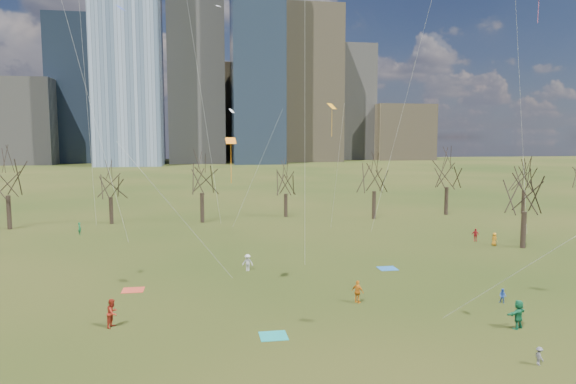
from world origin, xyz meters
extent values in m
plane|color=black|center=(0.00, 0.00, 0.00)|extent=(500.00, 500.00, 0.00)
cube|color=slate|center=(-35.00, 190.00, 59.00)|extent=(26.00, 26.00, 118.00)
cube|color=slate|center=(-8.00, 205.00, 47.50)|extent=(24.00, 24.00, 95.00)
cube|color=#384C66|center=(18.00, 195.00, 52.50)|extent=(22.00, 22.00, 105.00)
cube|color=#726347|center=(45.00, 215.00, 36.00)|extent=(28.00, 28.00, 72.00)
cube|color=#384C66|center=(-60.00, 220.00, 32.50)|extent=(25.00, 25.00, 65.00)
cube|color=slate|center=(70.00, 230.00, 29.00)|extent=(22.00, 22.00, 58.00)
cube|color=#726347|center=(5.00, 240.00, 24.00)|extent=(30.00, 30.00, 48.00)
cube|color=slate|center=(-85.00, 210.00, 18.00)|extent=(35.00, 30.00, 36.00)
cube|color=#726347|center=(95.00, 225.00, 14.00)|extent=(30.00, 28.00, 28.00)
cylinder|color=black|center=(-31.00, 39.00, 2.14)|extent=(0.55, 0.55, 4.28)
cylinder|color=black|center=(-19.00, 41.00, 1.80)|extent=(0.52, 0.52, 3.60)
cylinder|color=black|center=(-7.00, 40.00, 2.02)|extent=(0.54, 0.54, 4.05)
cylinder|color=black|center=(5.00, 43.00, 1.69)|extent=(0.51, 0.51, 3.38)
cylinder|color=black|center=(17.00, 39.00, 1.98)|extent=(0.54, 0.54, 3.96)
cylinder|color=black|center=(29.00, 41.00, 2.07)|extent=(0.54, 0.54, 4.14)
cylinder|color=black|center=(41.00, 40.00, 1.75)|extent=(0.52, 0.52, 3.51)
cylinder|color=black|center=(26.00, 18.00, 1.91)|extent=(0.53, 0.53, 3.83)
cube|color=teal|center=(-3.16, -1.30, 0.01)|extent=(1.60, 1.50, 0.03)
cube|color=#235DA4|center=(8.96, 12.28, 0.01)|extent=(1.60, 1.50, 0.03)
cube|color=#C53D27|center=(-12.37, 9.42, 0.01)|extent=(1.60, 1.50, 0.03)
imported|color=#A02716|center=(-12.62, 1.80, 0.89)|extent=(0.92, 1.04, 1.77)
imported|color=slate|center=(9.64, -7.37, 0.48)|extent=(0.38, 0.63, 0.95)
imported|color=orange|center=(3.51, 3.66, 0.81)|extent=(0.92, 0.97, 1.61)
imported|color=#197345|center=(11.63, -2.63, 0.89)|extent=(1.72, 1.17, 1.78)
imported|color=#2850B0|center=(13.49, 1.90, 0.51)|extent=(0.62, 0.63, 1.02)
imported|color=silver|center=(-3.27, 13.66, 0.73)|extent=(1.07, 0.81, 1.46)
imported|color=#A8181D|center=(22.91, 22.02, 0.72)|extent=(0.90, 0.54, 1.43)
imported|color=orange|center=(23.69, 19.54, 0.70)|extent=(0.62, 0.78, 1.40)
imported|color=#186D3B|center=(-21.47, 33.73, 0.72)|extent=(0.59, 0.63, 1.44)
plane|color=orange|center=(-5.03, 6.56, 11.31)|extent=(1.05, 0.94, 0.45)
cylinder|color=silver|center=(-8.51, 4.05, 6.35)|extent=(6.98, 5.04, 9.92)
cylinder|color=orange|center=(-5.03, 6.56, 9.65)|extent=(0.04, 0.04, 2.70)
cylinder|color=silver|center=(0.40, 7.04, 12.33)|extent=(1.08, 4.80, 21.87)
cylinder|color=silver|center=(12.67, 18.04, 15.22)|extent=(3.39, 9.21, 27.66)
plane|color=blue|center=(-14.20, 21.18, 23.50)|extent=(1.13, 1.20, 0.52)
cylinder|color=silver|center=(-16.39, 19.38, 12.45)|extent=(4.42, 3.63, 22.10)
plane|color=#FFA315|center=(7.27, 25.69, 14.94)|extent=(1.37, 1.30, 0.68)
cylinder|color=silver|center=(7.20, 22.95, 8.17)|extent=(0.16, 5.48, 13.55)
cylinder|color=#FFA315|center=(7.27, 25.69, 13.11)|extent=(0.04, 0.04, 3.00)
plane|color=yellow|center=(6.19, -3.73, 9.16)|extent=(0.78, 0.87, 0.44)
cylinder|color=silver|center=(7.83, -8.20, 5.28)|extent=(3.30, 8.96, 7.77)
cylinder|color=silver|center=(23.84, 16.09, 13.49)|extent=(5.49, 4.23, 24.19)
cylinder|color=#EC5773|center=(26.57, 18.19, 24.14)|extent=(0.04, 0.04, 2.40)
plane|color=white|center=(-3.61, 28.07, 14.46)|extent=(0.82, 0.83, 0.44)
cylinder|color=silver|center=(-1.09, 25.87, 7.93)|extent=(5.07, 4.43, 13.07)
plane|color=white|center=(-4.87, 30.52, 26.33)|extent=(0.96, 0.94, 0.27)
cylinder|color=silver|center=(-6.60, 27.27, 13.87)|extent=(3.49, 6.53, 24.94)
cylinder|color=silver|center=(-19.08, 28.52, 17.35)|extent=(0.23, 6.64, 31.89)
camera|label=1|loc=(-7.21, -29.85, 11.55)|focal=32.00mm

